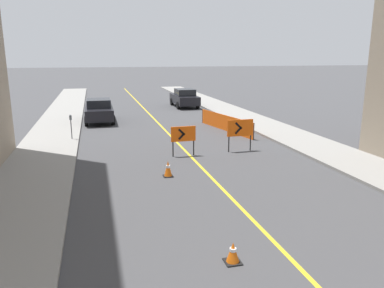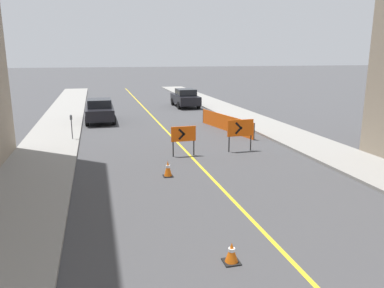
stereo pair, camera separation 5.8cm
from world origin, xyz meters
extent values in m
cube|color=gold|center=(0.00, 28.49, 0.00)|extent=(0.12, 56.98, 0.01)
cube|color=gray|center=(-6.43, 28.49, 0.06)|extent=(2.88, 56.98, 0.12)
cube|color=gray|center=(6.43, 28.49, 0.06)|extent=(2.88, 56.98, 0.12)
cube|color=black|center=(-1.32, 11.82, 0.01)|extent=(0.36, 0.36, 0.03)
cone|color=orange|center=(-1.32, 11.82, 0.26)|extent=(0.29, 0.29, 0.45)
cylinder|color=white|center=(-1.32, 11.82, 0.31)|extent=(0.15, 0.15, 0.07)
cube|color=black|center=(-1.54, 18.11, 0.01)|extent=(0.37, 0.37, 0.03)
cone|color=orange|center=(-1.54, 18.11, 0.32)|extent=(0.29, 0.29, 0.58)
cylinder|color=white|center=(-1.54, 18.11, 0.39)|extent=(0.15, 0.15, 0.09)
cube|color=#EF560C|center=(-0.30, 20.82, 1.03)|extent=(1.13, 0.08, 0.68)
cube|color=black|center=(-0.38, 20.78, 1.12)|extent=(0.33, 0.02, 0.33)
cube|color=black|center=(-0.38, 20.78, 0.93)|extent=(0.33, 0.02, 0.33)
cylinder|color=black|center=(-0.78, 20.82, 0.34)|extent=(0.06, 0.06, 0.69)
cylinder|color=black|center=(0.18, 20.82, 0.34)|extent=(0.06, 0.06, 0.69)
cube|color=#EF560C|center=(2.50, 21.00, 1.13)|extent=(1.30, 0.11, 0.78)
cube|color=black|center=(2.40, 20.96, 1.24)|extent=(0.37, 0.03, 0.37)
cube|color=black|center=(2.40, 20.96, 1.02)|extent=(0.37, 0.03, 0.37)
cylinder|color=black|center=(1.95, 21.00, 0.37)|extent=(0.06, 0.06, 0.74)
cylinder|color=black|center=(3.05, 21.00, 0.37)|extent=(0.06, 0.06, 0.74)
cube|color=#EF560C|center=(3.52, 25.90, 0.47)|extent=(1.20, 5.79, 0.94)
cylinder|color=#262626|center=(4.10, 23.01, 0.47)|extent=(0.05, 0.05, 0.94)
cylinder|color=#262626|center=(2.93, 28.80, 0.47)|extent=(0.05, 0.05, 0.94)
cube|color=black|center=(-3.80, 30.92, 0.68)|extent=(1.83, 4.31, 0.72)
cube|color=black|center=(-3.80, 30.71, 1.31)|extent=(1.54, 1.95, 0.55)
cylinder|color=black|center=(-4.66, 32.25, 0.32)|extent=(0.22, 0.64, 0.64)
cylinder|color=black|center=(-2.95, 32.25, 0.32)|extent=(0.22, 0.64, 0.64)
cylinder|color=black|center=(-4.66, 29.59, 0.32)|extent=(0.22, 0.64, 0.64)
cylinder|color=black|center=(-2.95, 29.59, 0.32)|extent=(0.22, 0.64, 0.64)
cube|color=black|center=(3.61, 36.89, 0.68)|extent=(1.81, 4.30, 0.72)
cube|color=black|center=(3.61, 36.68, 1.31)|extent=(1.53, 1.94, 0.55)
cylinder|color=black|center=(2.76, 38.23, 0.32)|extent=(0.22, 0.64, 0.64)
cylinder|color=black|center=(4.47, 38.23, 0.32)|extent=(0.22, 0.64, 0.64)
cylinder|color=black|center=(2.76, 35.56, 0.32)|extent=(0.22, 0.64, 0.64)
cylinder|color=black|center=(4.47, 35.56, 0.32)|extent=(0.22, 0.64, 0.64)
cylinder|color=#4C4C51|center=(-5.35, 25.27, 0.63)|extent=(0.05, 0.05, 1.02)
cube|color=#565B60|center=(-5.35, 25.27, 1.25)|extent=(0.12, 0.10, 0.22)
sphere|color=#565B60|center=(-5.35, 25.27, 1.36)|extent=(0.11, 0.11, 0.11)
camera|label=1|loc=(-4.07, 4.84, 4.48)|focal=35.00mm
camera|label=2|loc=(-4.02, 4.83, 4.48)|focal=35.00mm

